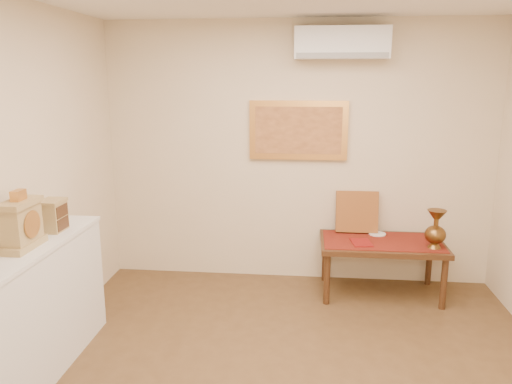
# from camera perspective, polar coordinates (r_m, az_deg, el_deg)

# --- Properties ---
(wall_back) EXTENTS (4.00, 0.02, 2.70)m
(wall_back) POSITION_cam_1_polar(r_m,az_deg,el_deg) (5.21, 4.81, 4.33)
(wall_back) COLOR beige
(wall_back) RESTS_ON ground
(table_cloth) EXTENTS (1.14, 0.59, 0.01)m
(table_cloth) POSITION_cam_1_polar(r_m,az_deg,el_deg) (5.09, 14.21, -5.46)
(table_cloth) COLOR maroon
(table_cloth) RESTS_ON low_table
(brass_urn_tall) EXTENTS (0.20, 0.20, 0.45)m
(brass_urn_tall) POSITION_cam_1_polar(r_m,az_deg,el_deg) (4.97, 19.88, -3.56)
(brass_urn_tall) COLOR brown
(brass_urn_tall) RESTS_ON table_cloth
(plate) EXTENTS (0.17, 0.17, 0.01)m
(plate) POSITION_cam_1_polar(r_m,az_deg,el_deg) (5.27, 13.70, -4.67)
(plate) COLOR white
(plate) RESTS_ON table_cloth
(menu) EXTENTS (0.21, 0.27, 0.01)m
(menu) POSITION_cam_1_polar(r_m,az_deg,el_deg) (4.97, 11.95, -5.67)
(menu) COLOR maroon
(menu) RESTS_ON table_cloth
(cushion) EXTENTS (0.43, 0.19, 0.44)m
(cushion) POSITION_cam_1_polar(r_m,az_deg,el_deg) (5.27, 11.45, -2.21)
(cushion) COLOR maroon
(cushion) RESTS_ON table_cloth
(display_ledge) EXTENTS (0.37, 2.02, 0.98)m
(display_ledge) POSITION_cam_1_polar(r_m,az_deg,el_deg) (3.84, -25.54, -13.58)
(display_ledge) COLOR silver
(display_ledge) RESTS_ON floor
(mantel_clock) EXTENTS (0.17, 0.36, 0.41)m
(mantel_clock) POSITION_cam_1_polar(r_m,az_deg,el_deg) (3.75, -25.20, -3.31)
(mantel_clock) COLOR tan
(mantel_clock) RESTS_ON display_ledge
(wooden_chest) EXTENTS (0.16, 0.21, 0.24)m
(wooden_chest) POSITION_cam_1_polar(r_m,az_deg,el_deg) (4.10, -22.18, -2.48)
(wooden_chest) COLOR tan
(wooden_chest) RESTS_ON display_ledge
(low_table) EXTENTS (1.20, 0.70, 0.55)m
(low_table) POSITION_cam_1_polar(r_m,az_deg,el_deg) (5.11, 14.17, -6.19)
(low_table) COLOR #452714
(low_table) RESTS_ON floor
(painting) EXTENTS (1.00, 0.06, 0.60)m
(painting) POSITION_cam_1_polar(r_m,az_deg,el_deg) (5.15, 4.86, 7.04)
(painting) COLOR #D08D42
(painting) RESTS_ON wall_back
(ac_unit) EXTENTS (0.90, 0.25, 0.30)m
(ac_unit) POSITION_cam_1_polar(r_m,az_deg,el_deg) (5.04, 9.77, 16.44)
(ac_unit) COLOR silver
(ac_unit) RESTS_ON wall_back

